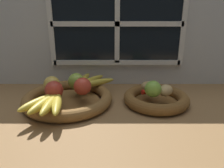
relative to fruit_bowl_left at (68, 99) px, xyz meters
The scene contains 14 objects.
ground_plane 21.82cm from the fruit_bowl_left, 10.69° to the right, with size 140.00×90.00×3.00cm, color olive.
back_wall 42.10cm from the fruit_bowl_left, 50.66° to the left, with size 140.00×4.60×55.00cm.
fruit_bowl_left is the anchor object (origin of this frame).
fruit_bowl_right 37.23cm from the fruit_bowl_left, ahead, with size 27.42×27.42×4.71cm.
apple_golden_left 8.94cm from the fruit_bowl_left, 169.79° to the left, with size 6.88×6.88×6.88cm, color gold.
apple_green_back 8.38cm from the fruit_bowl_left, 57.22° to the left, with size 7.13×7.13×7.13cm, color #8CAD3D.
apple_red_right 9.23cm from the fruit_bowl_left, 14.49° to the right, with size 7.20×7.20×7.20cm, color #CC422D.
apple_red_front 9.26cm from the fruit_bowl_left, 124.06° to the right, with size 7.14×7.14×7.14cm, color #B73828.
banana_bunch_front 14.51cm from the fruit_bowl_left, 107.64° to the right, with size 16.10×19.84×3.33cm.
banana_bunch_back 14.30cm from the fruit_bowl_left, 53.74° to the left, with size 18.21×19.97×2.89cm.
potato_oblong 34.31cm from the fruit_bowl_left, ahead, with size 6.03×5.74×4.04cm, color #A38451.
potato_small 40.58cm from the fruit_bowl_left, ahead, with size 6.69×4.92×4.67cm, color tan.
lime_near 35.52cm from the fruit_bowl_left, ahead, with size 6.67×6.67×6.67cm, color #7AAD3D.
chili_pepper 37.58cm from the fruit_bowl_left, ahead, with size 2.08×2.08×13.81cm, color red.
Camera 1 is at (-2.51, -79.89, 38.68)cm, focal length 34.70 mm.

